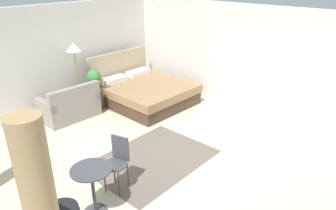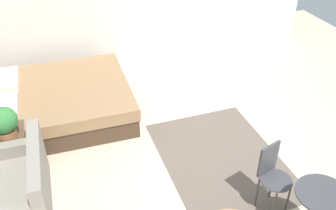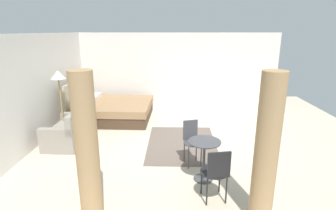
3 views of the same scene
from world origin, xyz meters
name	(u,v)px [view 1 (image 1 of 3)]	position (x,y,z in m)	size (l,w,h in m)	color
ground_plane	(158,154)	(0.00, 0.00, -0.01)	(9.00, 9.69, 0.02)	beige
wall_back	(56,59)	(0.00, 3.34, 1.26)	(9.00, 0.12, 2.52)	silver
wall_right	(243,58)	(3.00, 0.00, 1.26)	(0.12, 6.69, 2.52)	silver
area_rug	(152,159)	(-0.21, -0.05, 0.00)	(2.17, 1.59, 0.01)	#66564C
bed	(144,92)	(1.61, 2.00, 0.29)	(2.00, 2.22, 1.18)	#473323
couch	(71,107)	(-0.21, 2.59, 0.28)	(1.28, 0.79, 0.84)	gray
nightstand	(99,96)	(0.65, 2.68, 0.26)	(0.51, 0.42, 0.53)	brown
potted_plant	(94,78)	(0.55, 2.66, 0.77)	(0.35, 0.35, 0.45)	#935B3D
vase	(102,82)	(0.77, 2.63, 0.63)	(0.10, 0.10, 0.21)	silver
floor_lamp	(74,52)	(0.26, 2.93, 1.43)	(0.35, 0.35, 1.66)	#99844C
balcony_table	(92,183)	(-1.74, -0.39, 0.51)	(0.57, 0.57, 0.74)	#3F3F44
cafe_chair_near_window	(54,209)	(-2.38, -0.51, 0.55)	(0.51, 0.51, 0.89)	black
cafe_chair_near_couch	(118,158)	(-1.13, -0.21, 0.54)	(0.46, 0.46, 0.88)	#3F3F44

